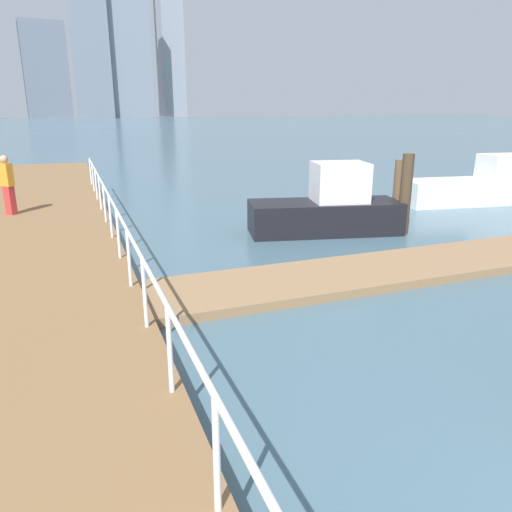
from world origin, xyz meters
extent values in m
plane|color=#476675|center=(0.00, 20.00, 0.00)|extent=(300.00, 300.00, 0.00)
cube|color=#93704C|center=(3.94, 8.32, 0.09)|extent=(14.87, 2.00, 0.18)
cylinder|color=white|center=(-3.15, 2.98, 0.93)|extent=(0.06, 0.06, 1.05)
cylinder|color=white|center=(-3.15, 4.81, 0.93)|extent=(0.06, 0.06, 1.05)
cylinder|color=white|center=(-3.15, 6.63, 0.93)|extent=(0.06, 0.06, 1.05)
cylinder|color=white|center=(-3.15, 8.45, 0.93)|extent=(0.06, 0.06, 1.05)
cylinder|color=white|center=(-3.15, 10.27, 0.93)|extent=(0.06, 0.06, 1.05)
cylinder|color=white|center=(-3.15, 12.10, 0.93)|extent=(0.06, 0.06, 1.05)
cylinder|color=white|center=(-3.15, 13.92, 0.93)|extent=(0.06, 0.06, 1.05)
cylinder|color=white|center=(-3.15, 15.74, 0.93)|extent=(0.06, 0.06, 1.05)
cylinder|color=white|center=(-3.15, 17.56, 0.93)|extent=(0.06, 0.06, 1.05)
cylinder|color=white|center=(-3.15, 19.39, 0.93)|extent=(0.06, 0.06, 1.05)
cylinder|color=white|center=(-3.15, 21.21, 0.93)|extent=(0.06, 0.06, 1.05)
cylinder|color=white|center=(-3.15, 8.45, 1.45)|extent=(0.06, 25.51, 0.06)
cylinder|color=brown|center=(5.05, 11.84, 1.00)|extent=(0.26, 0.26, 2.01)
cylinder|color=brown|center=(11.41, 14.25, 0.80)|extent=(0.31, 0.31, 1.59)
cylinder|color=#473826|center=(4.80, 11.14, 1.13)|extent=(0.32, 0.32, 2.26)
cube|color=white|center=(10.83, 13.83, 0.46)|extent=(7.15, 2.56, 0.92)
cube|color=black|center=(2.74, 12.03, 0.45)|extent=(4.51, 2.43, 0.91)
cube|color=white|center=(3.13, 11.94, 1.46)|extent=(1.70, 1.51, 1.10)
cube|color=#BF3333|center=(-5.71, 15.93, 0.82)|extent=(0.34, 0.34, 0.85)
cube|color=orange|center=(-5.71, 15.93, 1.58)|extent=(0.41, 0.41, 0.67)
sphere|color=tan|center=(-5.71, 15.93, 2.03)|extent=(0.23, 0.23, 0.23)
cube|color=slate|center=(-7.38, 174.53, 14.12)|extent=(13.63, 9.34, 28.24)
cube|color=gray|center=(16.72, 166.96, 17.33)|extent=(13.72, 10.37, 34.66)
cube|color=#8C939E|center=(32.79, 178.51, 36.33)|extent=(7.46, 12.50, 72.66)
camera|label=1|loc=(-3.99, -0.06, 3.51)|focal=34.19mm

